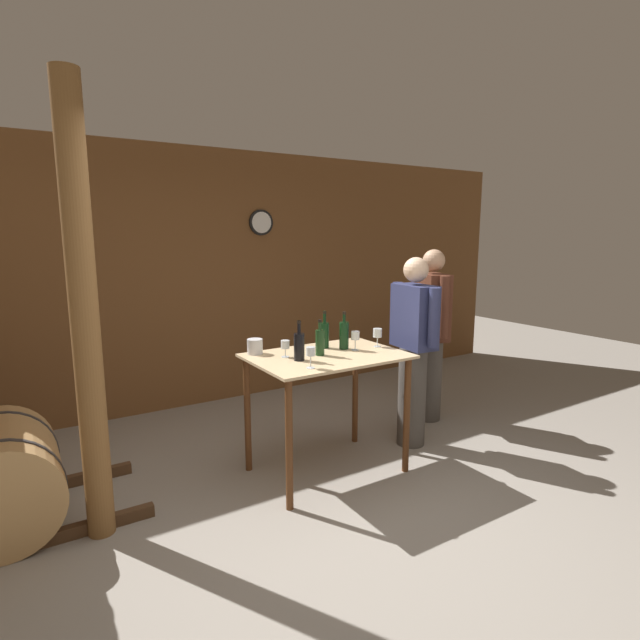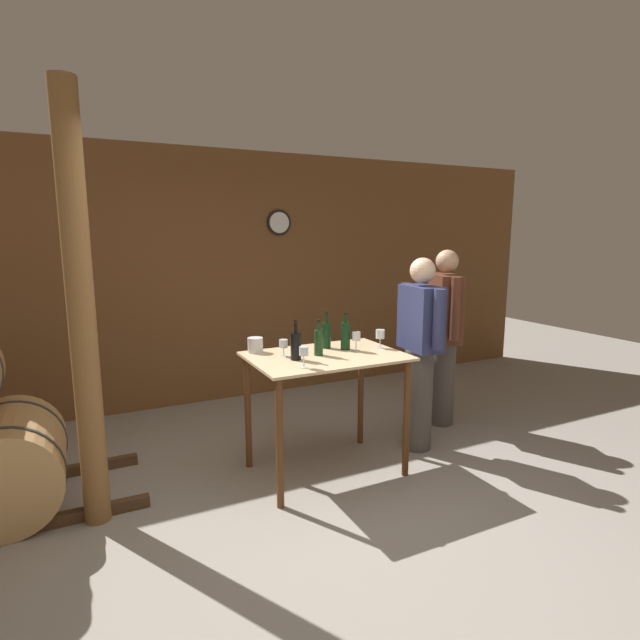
{
  "view_description": "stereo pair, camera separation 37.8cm",
  "coord_description": "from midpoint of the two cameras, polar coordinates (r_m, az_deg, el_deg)",
  "views": [
    {
      "loc": [
        -1.79,
        -2.22,
        1.83
      ],
      "look_at": [
        0.19,
        0.93,
        1.18
      ],
      "focal_mm": 28.0,
      "sensor_mm": 36.0,
      "label": 1
    },
    {
      "loc": [
        -1.46,
        -2.41,
        1.83
      ],
      "look_at": [
        0.19,
        0.93,
        1.18
      ],
      "focal_mm": 28.0,
      "sensor_mm": 36.0,
      "label": 2
    }
  ],
  "objects": [
    {
      "name": "wooden_post",
      "position": [
        3.24,
        -22.66,
        0.6
      ],
      "size": [
        0.16,
        0.16,
        2.7
      ],
      "color": "brown",
      "rests_on": "ground_plane"
    },
    {
      "name": "wine_bottle_center",
      "position": [
        3.94,
        3.48,
        -1.66
      ],
      "size": [
        0.07,
        0.07,
        0.3
      ],
      "color": "black",
      "rests_on": "tasting_table"
    },
    {
      "name": "wine_bottle_left",
      "position": [
        3.71,
        2.75,
        -2.49
      ],
      "size": [
        0.07,
        0.07,
        0.27
      ],
      "color": "#193819",
      "rests_on": "tasting_table"
    },
    {
      "name": "back_wall",
      "position": [
        5.48,
        -8.93,
        4.79
      ],
      "size": [
        8.4,
        0.08,
        2.7
      ],
      "color": "brown",
      "rests_on": "ground_plane"
    },
    {
      "name": "wine_bottle_far_left",
      "position": [
        3.57,
        0.24,
        -2.94
      ],
      "size": [
        0.08,
        0.08,
        0.29
      ],
      "color": "black",
      "rests_on": "tasting_table"
    },
    {
      "name": "person_visitor_with_scarf",
      "position": [
        4.29,
        13.84,
        -3.42
      ],
      "size": [
        0.25,
        0.59,
        1.63
      ],
      "color": "#4C4742",
      "rests_on": "ground_plane"
    },
    {
      "name": "person_host",
      "position": [
        4.91,
        16.15,
        -1.56
      ],
      "size": [
        0.34,
        0.56,
        1.68
      ],
      "color": "#4C4742",
      "rests_on": "ground_plane"
    },
    {
      "name": "wine_bottle_right",
      "position": [
        3.9,
        5.7,
        -1.76
      ],
      "size": [
        0.07,
        0.07,
        0.3
      ],
      "color": "black",
      "rests_on": "tasting_table"
    },
    {
      "name": "wine_glass_near_right",
      "position": [
        3.86,
        6.96,
        -1.98
      ],
      "size": [
        0.06,
        0.06,
        0.15
      ],
      "color": "silver",
      "rests_on": "tasting_table"
    },
    {
      "name": "wine_glass_far_side",
      "position": [
        3.99,
        9.61,
        -1.69
      ],
      "size": [
        0.07,
        0.07,
        0.15
      ],
      "color": "silver",
      "rests_on": "tasting_table"
    },
    {
      "name": "wine_glass_near_center",
      "position": [
        3.36,
        1.35,
        -3.73
      ],
      "size": [
        0.06,
        0.06,
        0.15
      ],
      "color": "silver",
      "rests_on": "tasting_table"
    },
    {
      "name": "tasting_table",
      "position": [
        3.79,
        3.55,
        -6.47
      ],
      "size": [
        1.14,
        0.79,
        0.93
      ],
      "color": "#D1B284",
      "rests_on": "ground_plane"
    },
    {
      "name": "wine_glass_near_left",
      "position": [
        3.68,
        -1.27,
        -2.83
      ],
      "size": [
        0.06,
        0.06,
        0.13
      ],
      "color": "silver",
      "rests_on": "tasting_table"
    },
    {
      "name": "ground_plane",
      "position": [
        3.37,
        8.04,
        -23.08
      ],
      "size": [
        14.0,
        14.0,
        0.0
      ],
      "primitive_type": "plane",
      "color": "gray"
    },
    {
      "name": "ice_bucket",
      "position": [
        3.82,
        -4.61,
        -2.89
      ],
      "size": [
        0.12,
        0.12,
        0.11
      ],
      "color": "silver",
      "rests_on": "tasting_table"
    }
  ]
}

